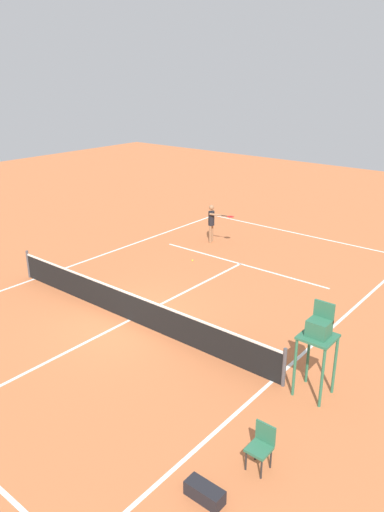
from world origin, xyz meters
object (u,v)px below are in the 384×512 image
(tennis_ball, at_px, (192,260))
(umpire_chair, at_px, (318,336))
(equipment_bag, at_px, (205,493))
(courtside_chair_near, at_px, (261,445))
(player_serving, at_px, (212,220))

(tennis_ball, relative_size, umpire_chair, 0.03)
(umpire_chair, bearing_deg, tennis_ball, -32.57)
(tennis_ball, height_order, umpire_chair, umpire_chair)
(umpire_chair, relative_size, equipment_bag, 3.17)
(umpire_chair, bearing_deg, courtside_chair_near, 95.30)
(courtside_chair_near, xyz_separation_m, equipment_bag, (0.37, 1.33, -0.38))
(player_serving, bearing_deg, equipment_bag, 22.86)
(player_serving, height_order, courtside_chair_near, player_serving)
(courtside_chair_near, bearing_deg, tennis_ball, -44.01)
(tennis_ball, relative_size, equipment_bag, 0.09)
(tennis_ball, xyz_separation_m, courtside_chair_near, (-8.18, 7.91, 0.50))
(umpire_chair, xyz_separation_m, courtside_chair_near, (-0.26, 2.85, -1.07))
(equipment_bag, bearing_deg, player_serving, -53.51)
(player_serving, distance_m, umpire_chair, 11.50)
(tennis_ball, distance_m, equipment_bag, 12.10)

